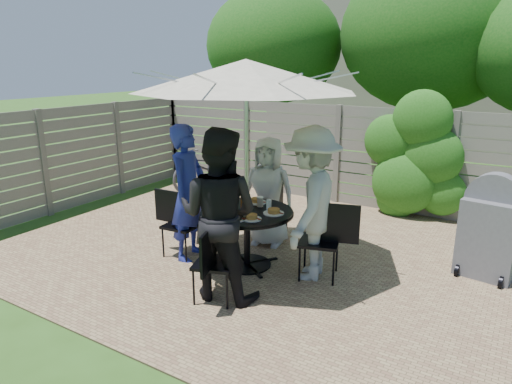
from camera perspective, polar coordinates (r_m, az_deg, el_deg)
The scene contains 24 objects.
backyard_envelope at distance 15.53m, azimuth 21.04°, elevation 14.93°, with size 60.00×60.00×5.00m.
patio_table at distance 5.88m, azimuth -1.14°, elevation -4.49°, with size 1.38×1.38×0.77m.
umbrella at distance 5.52m, azimuth -1.25°, elevation 14.31°, with size 3.17×3.17×2.63m.
chair_back at distance 6.82m, azimuth 1.88°, elevation -3.99°, with size 0.46×0.65×0.89m.
person_back at distance 6.54m, azimuth 1.52°, elevation 0.01°, with size 0.78×0.51×1.59m, color silver.
chair_left at distance 6.37m, azimuth -9.26°, elevation -5.59°, with size 0.67×0.46×0.92m.
person_left at distance 6.10m, azimuth -8.43°, elevation -0.15°, with size 0.67×0.44×1.84m, color navy.
chair_front at distance 5.17m, azimuth -5.12°, elevation -10.70°, with size 0.55×0.70×0.92m.
person_front at distance 5.02m, azimuth -4.66°, elevation -2.92°, with size 0.94×0.74×1.94m, color black.
chair_right at distance 5.71m, azimuth 8.02°, elevation -7.92°, with size 0.75×0.58×0.98m.
person_right at distance 5.51m, azimuth 6.89°, elevation -1.54°, with size 1.22×0.70×1.89m, color #A3A6A1.
plate_back at distance 6.12m, azimuth 0.09°, elevation -1.13°, with size 0.26×0.26×0.06m.
plate_left at distance 5.93m, azimuth -4.39°, elevation -1.72°, with size 0.26×0.26×0.06m.
plate_front at distance 5.48m, azimuth -2.54°, elevation -3.19°, with size 0.26×0.26×0.06m.
plate_right at distance 5.68m, azimuth 2.23°, elevation -2.49°, with size 0.26×0.26×0.06m.
plate_extra at distance 5.47m, azimuth -0.56°, elevation -3.21°, with size 0.24×0.24×0.06m.
glass_back at distance 6.05m, azimuth -1.17°, elevation -0.87°, with size 0.07×0.07×0.14m, color silver.
glass_left at distance 5.79m, azimuth -3.93°, elevation -1.69°, with size 0.07×0.07×0.14m, color silver.
glass_front at distance 5.51m, azimuth -1.14°, elevation -2.55°, with size 0.07×0.07×0.14m, color silver.
glass_right at distance 5.79m, azimuth 1.62°, elevation -1.65°, with size 0.07×0.07×0.14m, color silver.
syrup_jug at distance 5.84m, azimuth -1.52°, elevation -1.38°, with size 0.09×0.09×0.16m, color #59280C.
coffee_cup at distance 5.95m, azimuth 0.52°, elevation -1.27°, with size 0.08×0.08×0.12m, color #C6B293.
bicycle at distance 9.81m, azimuth -6.53°, elevation 3.28°, with size 0.62×1.76×0.93m, color #333338.
bbq_grill at distance 6.29m, azimuth 27.22°, elevation -4.30°, with size 0.72×0.59×1.32m.
Camera 1 is at (3.06, -4.95, 2.58)m, focal length 32.00 mm.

